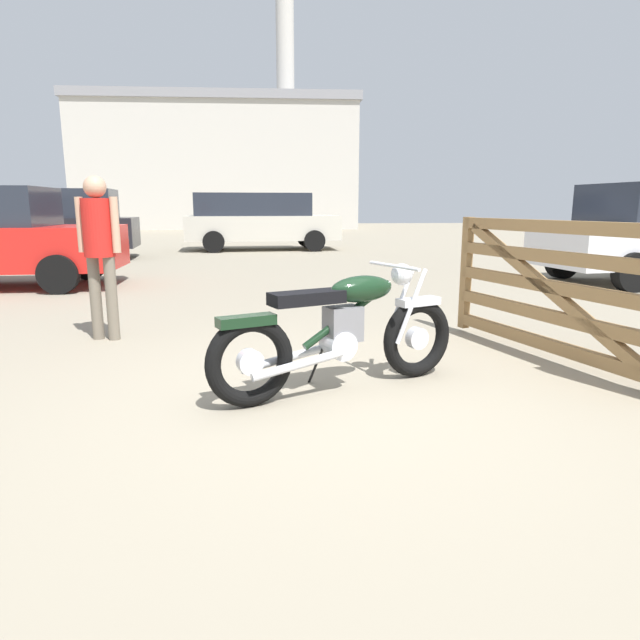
{
  "coord_description": "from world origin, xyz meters",
  "views": [
    {
      "loc": [
        -0.45,
        -3.73,
        1.37
      ],
      "look_at": [
        -0.11,
        0.56,
        0.48
      ],
      "focal_mm": 31.09,
      "sensor_mm": 36.0,
      "label": 1
    }
  ],
  "objects_px": {
    "timber_gate": "(573,286)",
    "bystander": "(99,241)",
    "red_hatchback_near": "(259,219)",
    "silver_sedan_mid": "(60,223)",
    "vintage_motorcycle": "(342,332)"
  },
  "relations": [
    {
      "from": "timber_gate",
      "to": "bystander",
      "type": "distance_m",
      "value": 4.48
    },
    {
      "from": "vintage_motorcycle",
      "to": "timber_gate",
      "type": "height_order",
      "value": "timber_gate"
    },
    {
      "from": "silver_sedan_mid",
      "to": "red_hatchback_near",
      "type": "bearing_deg",
      "value": -157.97
    },
    {
      "from": "timber_gate",
      "to": "bystander",
      "type": "xyz_separation_m",
      "value": [
        -4.26,
        1.37,
        0.32
      ]
    },
    {
      "from": "timber_gate",
      "to": "bystander",
      "type": "relative_size",
      "value": 1.49
    },
    {
      "from": "bystander",
      "to": "silver_sedan_mid",
      "type": "distance_m",
      "value": 9.83
    },
    {
      "from": "bystander",
      "to": "timber_gate",
      "type": "bearing_deg",
      "value": -92.9
    },
    {
      "from": "red_hatchback_near",
      "to": "silver_sedan_mid",
      "type": "bearing_deg",
      "value": -156.08
    },
    {
      "from": "bystander",
      "to": "silver_sedan_mid",
      "type": "xyz_separation_m",
      "value": [
        -3.75,
        9.09,
        -0.1
      ]
    },
    {
      "from": "bystander",
      "to": "red_hatchback_near",
      "type": "height_order",
      "value": "red_hatchback_near"
    },
    {
      "from": "vintage_motorcycle",
      "to": "silver_sedan_mid",
      "type": "height_order",
      "value": "silver_sedan_mid"
    },
    {
      "from": "vintage_motorcycle",
      "to": "red_hatchback_near",
      "type": "bearing_deg",
      "value": 69.98
    },
    {
      "from": "timber_gate",
      "to": "silver_sedan_mid",
      "type": "relative_size",
      "value": 0.61
    },
    {
      "from": "red_hatchback_near",
      "to": "timber_gate",
      "type": "bearing_deg",
      "value": -81.56
    },
    {
      "from": "timber_gate",
      "to": "red_hatchback_near",
      "type": "bearing_deg",
      "value": -4.07
    }
  ]
}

